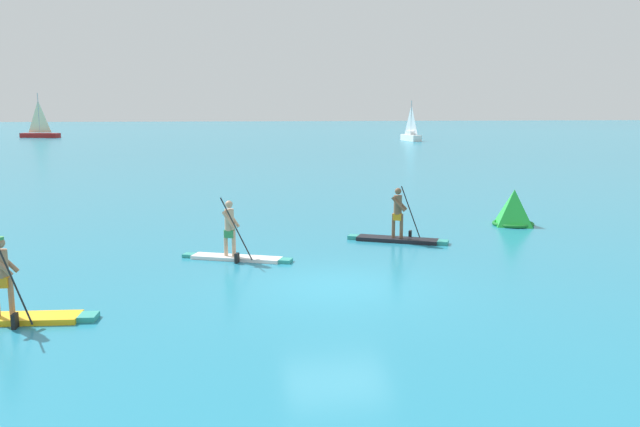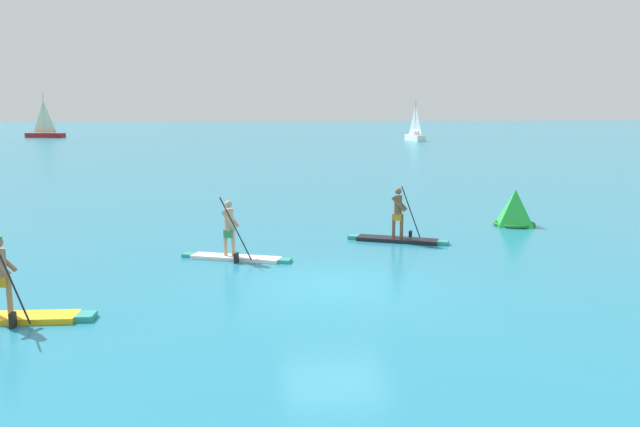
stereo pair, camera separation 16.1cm
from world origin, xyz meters
TOP-DOWN VIEW (x-y plane):
  - ground at (0.00, 0.00)m, footprint 440.00×440.00m
  - paddleboarder_near_left at (-6.98, -1.43)m, footprint 3.50×1.01m
  - paddleboarder_mid_center at (-2.31, 3.24)m, footprint 3.11×1.59m
  - paddleboarder_far_right at (2.97, 4.91)m, footprint 3.07×1.83m
  - race_marker_buoy at (7.99, 7.05)m, footprint 1.68×1.68m
  - sailboat_left_horizon at (-28.54, 88.41)m, footprint 6.02×3.17m
  - sailboat_right_horizon at (23.81, 69.43)m, footprint 1.46×5.07m

SIDE VIEW (x-z plane):
  - ground at x=0.00m, z-range 0.00..0.00m
  - paddleboarder_near_left at x=-6.98m, z-range -0.68..1.34m
  - paddleboarder_far_right at x=2.97m, z-range -0.55..1.24m
  - paddleboarder_mid_center at x=-2.31m, z-range -0.54..1.33m
  - race_marker_buoy at x=7.99m, z-range -0.07..1.26m
  - sailboat_left_horizon at x=-28.54m, z-range -2.55..4.11m
  - sailboat_right_horizon at x=23.81m, z-range -1.92..3.50m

